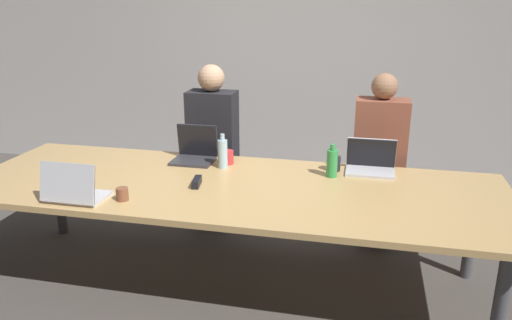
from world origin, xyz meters
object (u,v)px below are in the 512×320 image
laptop_far_right (371,162)px  cup_far_right (334,163)px  bottle_far_midleft (223,153)px  stapler (197,182)px  person_far_midleft (213,150)px  bottle_far_right (332,163)px  laptop_far_midleft (195,151)px  cup_far_midleft (227,157)px  laptop_near_left (73,190)px  cup_near_left (122,194)px  person_far_right (378,164)px

laptop_far_right → cup_far_right: laptop_far_right is taller
bottle_far_midleft → stapler: (-0.06, -0.39, -0.08)m
laptop_far_right → person_far_midleft: size_ratio=0.25×
cup_far_right → bottle_far_right: bearing=-92.8°
laptop_far_midleft → person_far_midleft: (-0.00, 0.45, -0.13)m
cup_far_midleft → laptop_far_midleft: bearing=173.7°
cup_far_right → laptop_near_left: bearing=-148.3°
cup_far_right → cup_near_left: cup_far_right is taller
cup_far_right → laptop_far_midleft: 1.05m
person_far_right → person_far_midleft: person_far_midleft is taller
laptop_near_left → bottle_far_midleft: (0.70, 0.80, 0.04)m
cup_far_right → person_far_midleft: bearing=156.4°
bottle_far_right → bottle_far_midleft: size_ratio=0.91×
bottle_far_right → person_far_midleft: 1.21m
person_far_midleft → stapler: bearing=-78.7°
laptop_near_left → person_far_right: bearing=-143.6°
laptop_far_midleft → stapler: (0.19, -0.51, -0.05)m
laptop_near_left → person_far_midleft: (0.45, 1.38, -0.12)m
laptop_near_left → stapler: bearing=-146.9°
laptop_far_right → stapler: size_ratio=2.21×
cup_near_left → person_far_midleft: person_far_midleft is taller
laptop_far_right → cup_far_midleft: size_ratio=3.39×
person_far_right → cup_far_right: size_ratio=13.16×
cup_near_left → cup_far_midleft: bearing=62.5°
laptop_far_midleft → cup_far_midleft: laptop_far_midleft is taller
person_far_right → bottle_far_right: person_far_right is taller
laptop_far_right → person_far_right: bearing=80.3°
laptop_near_left → cup_near_left: laptop_near_left is taller
cup_near_left → stapler: bearing=43.2°
laptop_far_right → person_far_midleft: (-1.30, 0.42, -0.12)m
person_far_right → stapler: person_far_right is taller
bottle_far_midleft → laptop_near_left: bearing=-131.2°
laptop_near_left → bottle_far_midleft: size_ratio=1.39×
stapler → laptop_far_midleft: bearing=101.0°
cup_far_right → person_far_midleft: 1.15m
laptop_far_right → person_far_right: (0.07, 0.38, -0.13)m
stapler → bottle_far_right: bearing=14.4°
laptop_far_midleft → stapler: 0.55m
person_far_right → person_far_midleft: size_ratio=0.98×
bottle_far_right → cup_far_right: bearing=87.2°
cup_near_left → person_far_midleft: 1.31m
person_far_midleft → bottle_far_midleft: 0.65m
bottle_far_right → cup_near_left: 1.40m
person_far_midleft → bottle_far_midleft: size_ratio=5.50×
person_far_midleft → stapler: person_far_midleft is taller
person_far_right → laptop_far_midleft: bearing=-163.3°
cup_far_midleft → bottle_far_midleft: 0.11m
person_far_right → cup_far_midleft: size_ratio=13.62×
person_far_right → cup_far_right: person_far_right is taller
bottle_far_midleft → stapler: bottle_far_midleft is taller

